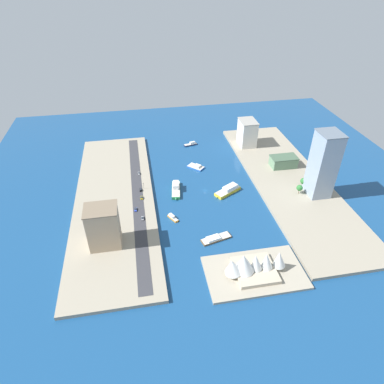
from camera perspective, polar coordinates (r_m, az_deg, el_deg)
The scene contains 23 objects.
ground_plane at distance 319.00m, azimuth 2.19°, elevation 0.23°, with size 440.00×440.00×0.00m, color navy.
quay_west at distance 343.86m, azimuth 16.08°, elevation 1.86°, with size 70.00×240.00×2.95m, color #9E937F.
quay_east at distance 313.74m, azimuth -13.04°, elevation -1.12°, with size 70.00×240.00×2.95m, color #9E937F.
peninsula_point at distance 245.45m, azimuth 10.57°, elevation -13.30°, with size 68.85×40.98×2.00m, color #A89E89.
road_strip at distance 311.84m, azimuth -9.25°, elevation -0.50°, with size 9.77×228.00×0.15m, color #38383D.
ferry_yellow_fast at distance 316.93m, azimuth 6.16°, elevation 0.32°, with size 27.73×21.16×6.34m.
water_taxi_orange at distance 285.23m, azimuth -3.31°, elevation -4.34°, with size 8.71×12.16×3.33m.
barge_flat_brown at distance 266.08m, azimuth 4.01°, elevation -7.88°, with size 25.54×12.94×3.08m.
catamaran_blue at distance 353.90m, azimuth 0.70°, elevation 4.32°, with size 18.85×18.69×3.53m.
ferry_green_doubledeck at distance 317.27m, azimuth -2.75°, elevation 0.56°, with size 11.45×29.84×7.58m.
patrol_launch_navy at distance 399.12m, azimuth -0.20°, elevation 8.14°, with size 16.71×7.72×4.00m.
tower_tall_glass at distance 315.66m, azimuth 21.40°, elevation 4.36°, with size 19.14×21.92×60.78m.
terminal_long_green at distance 361.25m, azimuth 15.28°, elevation 5.02°, with size 27.10×15.66×11.11m.
apartment_midrise_tan at distance 256.04m, azimuth -14.82°, elevation -5.71°, with size 23.88×19.61×33.55m.
hotel_broad_white at distance 393.63m, azimuth 9.36°, elevation 9.91°, with size 17.84×24.53×29.40m.
suv_black at distance 316.79m, azimuth -8.72°, elevation 0.37°, with size 1.89×4.71×1.58m.
hatchback_blue at distance 293.30m, azimuth -9.57°, elevation -2.94°, with size 2.23×5.01×1.47m.
taxi_yellow_cab at distance 306.38m, azimuth -8.57°, elevation -0.95°, with size 2.23×4.93×1.61m.
van_white at distance 341.68m, azimuth -9.01°, elevation 3.15°, with size 1.78×4.85×1.55m.
sedan_silver at distance 282.82m, azimuth -8.41°, elevation -4.45°, with size 2.06×4.79×1.54m.
traffic_light_waterfront at distance 317.17m, azimuth -8.24°, elevation 1.21°, with size 0.36×0.36×6.50m.
opera_landmark at distance 238.38m, azimuth 10.12°, elevation -12.05°, with size 45.21×27.79×18.34m.
park_tree_cluster at distance 328.15m, azimuth 18.19°, elevation 1.31°, with size 14.34×15.23×9.60m.
Camera 1 is at (58.72, 255.21, 182.16)m, focal length 31.38 mm.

